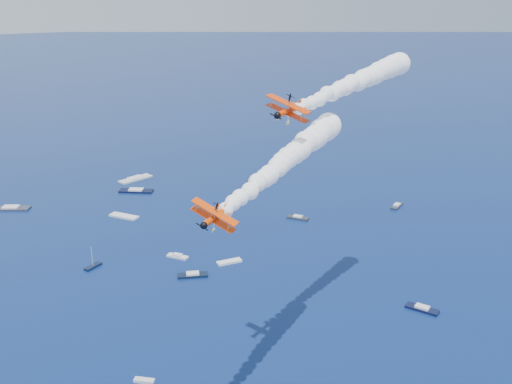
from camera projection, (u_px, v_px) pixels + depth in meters
name	position (u px, v px, depth m)	size (l,w,h in m)	color
biplane_lead	(289.00, 111.00, 108.21)	(8.17, 9.17, 5.52)	#F33905
biplane_trail	(214.00, 217.00, 84.89)	(6.63, 7.44, 4.48)	#FF4505
smoke_trail_lead	(354.00, 82.00, 126.44)	(44.77, 25.53, 9.15)	white
smoke_trail_trail	(286.00, 160.00, 105.31)	(40.66, 32.08, 9.15)	white
spectator_boats	(73.00, 236.00, 204.22)	(222.40, 168.39, 0.70)	black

